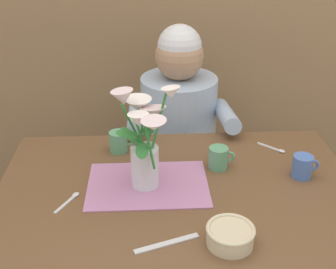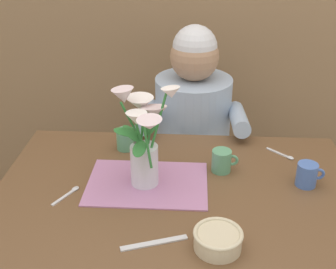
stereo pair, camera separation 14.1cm
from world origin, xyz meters
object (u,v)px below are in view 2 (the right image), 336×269
at_px(ceramic_bowl, 218,239).
at_px(coffee_cup, 307,175).
at_px(dinner_knife, 154,243).
at_px(flower_vase, 144,135).
at_px(ceramic_mug, 222,161).
at_px(seated_person, 192,147).
at_px(tea_cup, 126,139).

distance_m(ceramic_bowl, coffee_cup, 0.45).
bearing_deg(dinner_knife, coffee_cup, 14.52).
bearing_deg(flower_vase, dinner_knife, -79.34).
bearing_deg(ceramic_mug, flower_vase, -160.51).
distance_m(seated_person, ceramic_mug, 0.54).
height_order(flower_vase, ceramic_bowl, flower_vase).
bearing_deg(tea_cup, coffee_cup, -18.35).
bearing_deg(ceramic_mug, tea_cup, 158.83).
xyz_separation_m(seated_person, ceramic_bowl, (0.08, -0.88, 0.21)).
distance_m(dinner_knife, coffee_cup, 0.58).
xyz_separation_m(dinner_knife, ceramic_mug, (0.20, 0.39, 0.04)).
xyz_separation_m(flower_vase, ceramic_bowl, (0.23, -0.31, -0.15)).
height_order(tea_cup, ceramic_mug, same).
xyz_separation_m(seated_person, tea_cup, (-0.25, -0.35, 0.22)).
bearing_deg(tea_cup, seated_person, 53.94).
xyz_separation_m(dinner_knife, tea_cup, (-0.15, 0.53, 0.04)).
relative_size(flower_vase, ceramic_mug, 3.72).
distance_m(flower_vase, ceramic_mug, 0.31).
distance_m(seated_person, flower_vase, 0.70).
relative_size(seated_person, coffee_cup, 12.20).
bearing_deg(dinner_knife, seated_person, 64.52).
bearing_deg(tea_cup, flower_vase, -66.92).
bearing_deg(seated_person, ceramic_mug, -77.91).
xyz_separation_m(flower_vase, ceramic_mug, (0.26, 0.09, -0.14)).
distance_m(seated_person, ceramic_bowl, 0.91).
distance_m(flower_vase, coffee_cup, 0.55).
relative_size(tea_cup, ceramic_mug, 1.00).
height_order(seated_person, ceramic_mug, seated_person).
relative_size(seated_person, dinner_knife, 5.97).
height_order(dinner_knife, ceramic_mug, ceramic_mug).
bearing_deg(coffee_cup, seated_person, 124.43).
distance_m(flower_vase, dinner_knife, 0.35).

